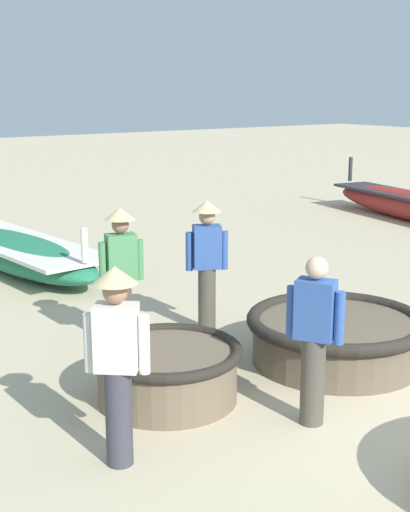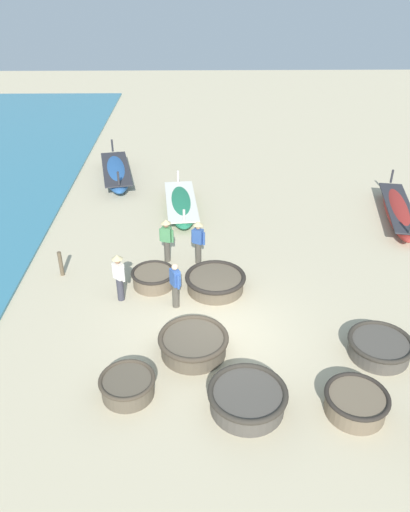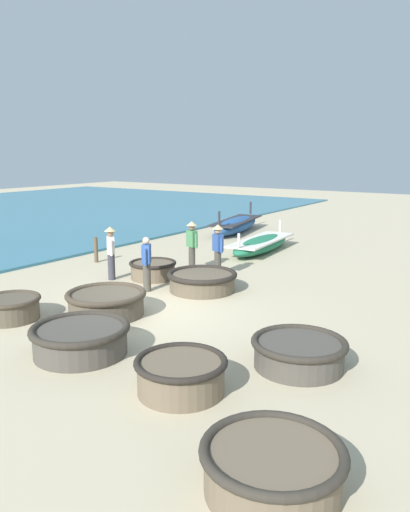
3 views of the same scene
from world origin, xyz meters
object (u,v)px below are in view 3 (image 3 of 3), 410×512
(coracle_upturned, at_px, (273,467))
(fisherman_crouching, at_px, (147,263))
(coracle_beside_post, at_px, (181,374))
(fisherman_standing_right, at_px, (192,243))
(fisherman_by_coracle, at_px, (111,249))
(coracle_weathered, at_px, (10,307))
(coracle_front_right, at_px, (299,352))
(coracle_tilted, at_px, (202,280))
(long_boat_blue_hull, at_px, (261,244))
(coracle_far_left, at_px, (106,302))
(long_boat_ochre_hull, at_px, (236,225))
(coracle_far_right, at_px, (153,269))
(fisherman_standing_left, at_px, (218,247))
(mooring_post_mid_beach, at_px, (96,250))
(coracle_nearest, at_px, (80,338))

(coracle_upturned, relative_size, fisherman_crouching, 1.11)
(coracle_beside_post, bearing_deg, fisherman_standing_right, 124.29)
(fisherman_by_coracle, bearing_deg, coracle_weathered, -80.34)
(coracle_front_right, height_order, coracle_beside_post, coracle_beside_post)
(coracle_tilted, xyz_separation_m, fisherman_by_coracle, (-3.05, -0.53, 0.65))
(long_boat_blue_hull, distance_m, fisherman_crouching, 6.98)
(coracle_far_left, bearing_deg, long_boat_ochre_hull, 106.83)
(coracle_far_right, xyz_separation_m, fisherman_standing_left, (1.51, 1.41, 0.66))
(coracle_far_left, distance_m, long_boat_ochre_hull, 13.33)
(coracle_tilted, distance_m, fisherman_standing_left, 1.90)
(mooring_post_mid_beach, bearing_deg, coracle_tilted, -10.31)
(coracle_nearest, height_order, long_boat_blue_hull, long_boat_blue_hull)
(fisherman_by_coracle, bearing_deg, coracle_tilted, 9.83)
(fisherman_standing_left, relative_size, fisherman_by_coracle, 1.00)
(long_boat_ochre_hull, xyz_separation_m, fisherman_standing_right, (2.90, -7.82, 0.58))
(coracle_tilted, height_order, mooring_post_mid_beach, mooring_post_mid_beach)
(coracle_front_right, bearing_deg, fisherman_standing_right, 139.86)
(coracle_tilted, bearing_deg, coracle_far_left, -102.99)
(coracle_weathered, distance_m, fisherman_crouching, 3.88)
(coracle_upturned, height_order, long_boat_blue_hull, long_boat_blue_hull)
(coracle_nearest, bearing_deg, coracle_far_left, 123.05)
(coracle_far_right, distance_m, fisherman_by_coracle, 1.44)
(coracle_far_left, xyz_separation_m, mooring_post_mid_beach, (-4.57, 4.06, 0.13))
(coracle_upturned, distance_m, fisherman_standing_right, 11.20)
(coracle_far_right, bearing_deg, fisherman_by_coracle, -140.78)
(coracle_tilted, relative_size, coracle_beside_post, 1.29)
(fisherman_standing_right, bearing_deg, coracle_front_right, -40.14)
(coracle_weathered, bearing_deg, fisherman_standing_right, 83.94)
(coracle_tilted, xyz_separation_m, long_boat_blue_hull, (-1.28, 6.04, -0.00))
(fisherman_standing_left, distance_m, fisherman_crouching, 2.72)
(coracle_tilted, relative_size, fisherman_by_coracle, 1.21)
(fisherman_crouching, bearing_deg, coracle_front_right, -22.55)
(coracle_far_right, xyz_separation_m, fisherman_by_coracle, (-0.99, -0.81, 0.66))
(coracle_far_right, xyz_separation_m, fisherman_standing_right, (0.39, 1.57, 0.66))
(coracle_weathered, distance_m, long_boat_ochre_hull, 14.45)
(coracle_tilted, distance_m, long_boat_blue_hull, 6.17)
(fisherman_standing_left, bearing_deg, long_boat_ochre_hull, 116.78)
(coracle_nearest, relative_size, coracle_beside_post, 1.26)
(coracle_nearest, bearing_deg, coracle_weathered, 170.38)
(fisherman_standing_right, bearing_deg, coracle_far_right, -103.98)
(fisherman_standing_right, bearing_deg, coracle_nearest, -71.92)
(coracle_far_left, bearing_deg, coracle_tilted, 77.01)
(coracle_far_right, distance_m, long_boat_ochre_hull, 9.71)
(fisherman_crouching, bearing_deg, long_boat_blue_hull, 90.04)
(coracle_nearest, distance_m, coracle_upturned, 5.20)
(coracle_nearest, height_order, fisherman_crouching, fisherman_crouching)
(coracle_far_right, height_order, fisherman_by_coracle, fisherman_by_coracle)
(coracle_weathered, height_order, coracle_far_right, coracle_far_right)
(coracle_front_right, xyz_separation_m, long_boat_blue_hull, (-5.69, 9.32, 0.00))
(coracle_upturned, bearing_deg, fisherman_crouching, 139.91)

